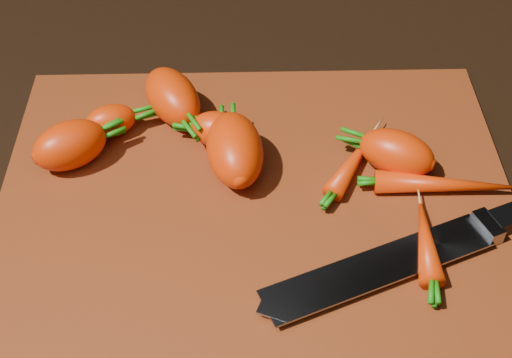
{
  "coord_description": "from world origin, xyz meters",
  "views": [
    {
      "loc": [
        -0.01,
        -0.46,
        0.52
      ],
      "look_at": [
        0.0,
        0.01,
        0.03
      ],
      "focal_mm": 50.0,
      "sensor_mm": 36.0,
      "label": 1
    }
  ],
  "objects": [
    {
      "name": "ground",
      "position": [
        0.0,
        0.0,
        -0.01
      ],
      "size": [
        2.0,
        2.0,
        0.01
      ],
      "primitive_type": "cube",
      "color": "black"
    },
    {
      "name": "carrot_2",
      "position": [
        -0.09,
        0.13,
        0.04
      ],
      "size": [
        0.09,
        0.1,
        0.05
      ],
      "primitive_type": "ellipsoid",
      "rotation": [
        0.0,
        0.0,
        -1.08
      ],
      "color": "#E22E00",
      "rests_on": "cutting_board"
    },
    {
      "name": "carrot_5",
      "position": [
        0.14,
        0.04,
        0.03
      ],
      "size": [
        0.09,
        0.08,
        0.04
      ],
      "primitive_type": "ellipsoid",
      "rotation": [
        0.0,
        0.0,
        2.64
      ],
      "color": "#E22E00",
      "rests_on": "cutting_board"
    },
    {
      "name": "carrot_4",
      "position": [
        -0.15,
        0.1,
        0.03
      ],
      "size": [
        0.06,
        0.05,
        0.03
      ],
      "primitive_type": "ellipsoid",
      "rotation": [
        0.0,
        0.0,
        0.32
      ],
      "color": "#E22E00",
      "rests_on": "cutting_board"
    },
    {
      "name": "carrot_8",
      "position": [
        0.15,
        -0.07,
        0.02
      ],
      "size": [
        0.03,
        0.09,
        0.02
      ],
      "primitive_type": "ellipsoid",
      "rotation": [
        0.0,
        0.0,
        1.5
      ],
      "color": "#E22E00",
      "rests_on": "cutting_board"
    },
    {
      "name": "carrot_1",
      "position": [
        -0.04,
        0.08,
        0.03
      ],
      "size": [
        0.06,
        0.05,
        0.04
      ],
      "primitive_type": "ellipsoid",
      "rotation": [
        0.0,
        0.0,
        2.92
      ],
      "color": "#E22E00",
      "rests_on": "cutting_board"
    },
    {
      "name": "cutting_board",
      "position": [
        0.0,
        0.0,
        0.01
      ],
      "size": [
        0.5,
        0.4,
        0.01
      ],
      "primitive_type": "cube",
      "color": "maroon",
      "rests_on": "ground"
    },
    {
      "name": "carrot_6",
      "position": [
        0.1,
        0.04,
        0.02
      ],
      "size": [
        0.07,
        0.1,
        0.02
      ],
      "primitive_type": "ellipsoid",
      "rotation": [
        0.0,
        0.0,
        1.03
      ],
      "color": "#E22E00",
      "rests_on": "cutting_board"
    },
    {
      "name": "carrot_0",
      "position": [
        -0.18,
        0.06,
        0.04
      ],
      "size": [
        0.09,
        0.08,
        0.05
      ],
      "primitive_type": "ellipsoid",
      "rotation": [
        0.0,
        0.0,
        0.53
      ],
      "color": "#E22E00",
      "rests_on": "cutting_board"
    },
    {
      "name": "knife",
      "position": [
        0.12,
        -0.08,
        0.02
      ],
      "size": [
        0.34,
        0.16,
        0.02
      ],
      "rotation": [
        0.0,
        0.0,
        0.39
      ],
      "color": "gray",
      "rests_on": "cutting_board"
    },
    {
      "name": "carrot_3",
      "position": [
        -0.02,
        0.04,
        0.04
      ],
      "size": [
        0.07,
        0.1,
        0.06
      ],
      "primitive_type": "ellipsoid",
      "rotation": [
        0.0,
        0.0,
        1.7
      ],
      "color": "#E22E00",
      "rests_on": "cutting_board"
    },
    {
      "name": "carrot_7",
      "position": [
        0.18,
        0.0,
        0.02
      ],
      "size": [
        0.13,
        0.03,
        0.02
      ],
      "primitive_type": "ellipsoid",
      "rotation": [
        0.0,
        0.0,
        -0.08
      ],
      "color": "#E22E00",
      "rests_on": "cutting_board"
    }
  ]
}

